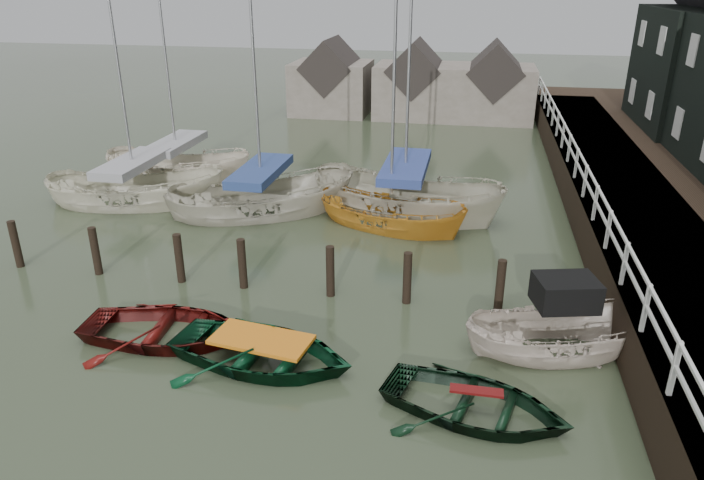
% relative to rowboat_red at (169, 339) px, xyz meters
% --- Properties ---
extents(ground, '(120.00, 120.00, 0.00)m').
position_rel_rowboat_red_xyz_m(ground, '(2.00, -0.18, 0.00)').
color(ground, '#303924').
rests_on(ground, ground).
extents(pier, '(3.04, 32.00, 2.70)m').
position_rel_rowboat_red_xyz_m(pier, '(11.48, 9.82, 0.71)').
color(pier, black).
rests_on(pier, ground).
extents(mooring_pilings, '(13.72, 0.22, 1.80)m').
position_rel_rowboat_red_xyz_m(mooring_pilings, '(0.89, 2.82, 0.50)').
color(mooring_pilings, black).
rests_on(mooring_pilings, ground).
extents(far_sheds, '(14.00, 4.08, 4.39)m').
position_rel_rowboat_red_xyz_m(far_sheds, '(2.83, 25.82, 1.86)').
color(far_sheds, '#665B51').
rests_on(far_sheds, ground).
extents(rowboat_red, '(4.15, 3.09, 0.82)m').
position_rel_rowboat_red_xyz_m(rowboat_red, '(0.00, 0.00, 0.00)').
color(rowboat_red, '#4F0E0B').
rests_on(rowboat_red, ground).
extents(rowboat_green, '(4.49, 3.50, 0.85)m').
position_rel_rowboat_red_xyz_m(rowboat_green, '(2.45, -0.51, 0.00)').
color(rowboat_green, '#083119').
rests_on(rowboat_green, ground).
extents(rowboat_dkgreen, '(4.14, 3.40, 0.75)m').
position_rel_rowboat_red_xyz_m(rowboat_dkgreen, '(6.99, -1.37, 0.00)').
color(rowboat_dkgreen, black).
rests_on(rowboat_dkgreen, ground).
extents(motorboat, '(4.57, 2.63, 2.57)m').
position_rel_rowboat_red_xyz_m(motorboat, '(8.80, 1.18, 0.10)').
color(motorboat, beige).
rests_on(motorboat, ground).
extents(sailboat_a, '(6.89, 3.63, 10.52)m').
position_rel_rowboat_red_xyz_m(sailboat_a, '(-5.42, 8.49, 0.06)').
color(sailboat_a, beige).
rests_on(sailboat_a, ground).
extents(sailboat_b, '(7.04, 5.04, 12.25)m').
position_rel_rowboat_red_xyz_m(sailboat_b, '(-0.56, 8.43, 0.06)').
color(sailboat_b, '#BCB6A0').
rests_on(sailboat_b, ground).
extents(sailboat_c, '(5.78, 3.81, 9.67)m').
position_rel_rowboat_red_xyz_m(sailboat_c, '(4.06, 8.04, 0.02)').
color(sailboat_c, '#C38124').
rests_on(sailboat_c, ground).
extents(sailboat_d, '(7.77, 4.96, 12.95)m').
position_rel_rowboat_red_xyz_m(sailboat_d, '(4.36, 9.43, 0.06)').
color(sailboat_d, beige).
rests_on(sailboat_d, ground).
extents(sailboat_e, '(6.53, 2.76, 9.23)m').
position_rel_rowboat_red_xyz_m(sailboat_e, '(-5.23, 11.58, 0.06)').
color(sailboat_e, silver).
rests_on(sailboat_e, ground).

